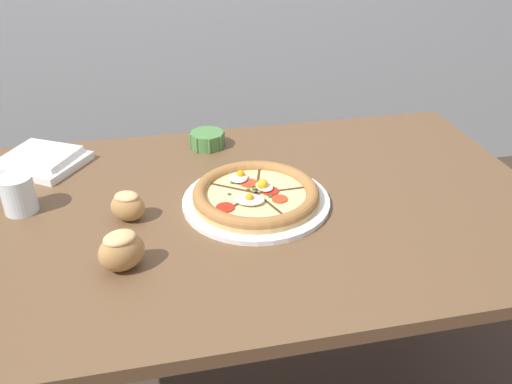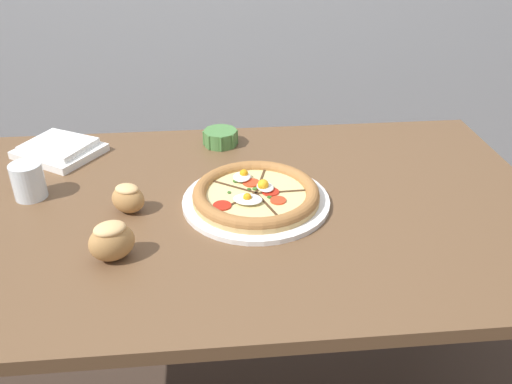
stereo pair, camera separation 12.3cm
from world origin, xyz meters
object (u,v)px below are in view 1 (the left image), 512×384
dining_table (219,241)px  napkin_folded (42,160)px  pizza (256,196)px  ramekin_bowl (207,139)px  bread_piece_near (121,250)px  bread_piece_mid (128,206)px  water_glass (19,196)px

dining_table → napkin_folded: napkin_folded is taller
pizza → napkin_folded: pizza is taller
dining_table → pizza: 0.14m
dining_table → ramekin_bowl: ramekin_bowl is taller
pizza → bread_piece_near: bearing=-148.9°
napkin_folded → bread_piece_mid: 0.38m
ramekin_bowl → water_glass: water_glass is taller
bread_piece_mid → bread_piece_near: bearing=-94.1°
bread_piece_near → napkin_folded: bearing=113.1°
water_glass → napkin_folded: bearing=85.4°
bread_piece_near → water_glass: bearing=130.8°
dining_table → water_glass: size_ratio=17.99×
bread_piece_near → ramekin_bowl: bearing=65.5°
ramekin_bowl → bread_piece_near: bread_piece_near is taller
pizza → napkin_folded: bearing=149.0°
water_glass → dining_table: bearing=-10.4°
ramekin_bowl → bread_piece_near: (-0.23, -0.50, 0.02)m
bread_piece_near → bread_piece_mid: (0.01, 0.17, -0.01)m
dining_table → bread_piece_near: 0.31m
napkin_folded → pizza: bearing=-31.0°
water_glass → bread_piece_mid: bearing=-20.4°
pizza → napkin_folded: (-0.50, 0.30, -0.00)m
pizza → bread_piece_near: (-0.30, -0.18, 0.02)m
ramekin_bowl → bread_piece_near: size_ratio=0.91×
pizza → ramekin_bowl: (-0.07, 0.32, 0.00)m
dining_table → pizza: bearing=0.4°
napkin_folded → bread_piece_near: bearing=-66.9°
napkin_folded → ramekin_bowl: bearing=2.9°
dining_table → napkin_folded: 0.53m
dining_table → bread_piece_near: size_ratio=14.18×
ramekin_bowl → water_glass: (-0.45, -0.25, 0.01)m
napkin_folded → bread_piece_mid: bread_piece_mid is taller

